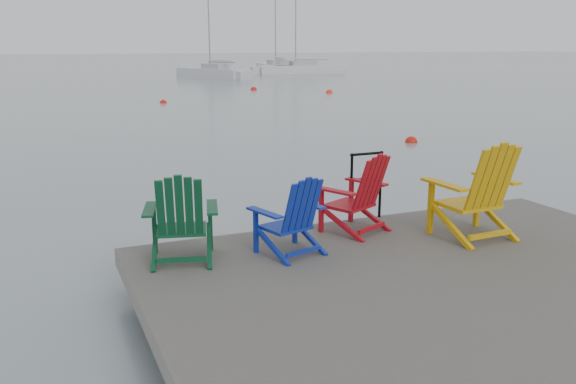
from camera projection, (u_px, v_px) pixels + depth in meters
name	position (u px, v px, depth m)	size (l,w,h in m)	color
ground	(467.00, 335.00, 5.96)	(400.00, 400.00, 0.00)	gray
dock	(470.00, 302.00, 5.88)	(6.00, 5.00, 1.40)	#2D2B28
handrail	(366.00, 179.00, 8.00)	(0.48, 0.04, 0.90)	black
chair_green	(181.00, 217.00, 6.42)	(0.91, 0.86, 0.98)	#0A3B22
chair_blue	(292.00, 215.00, 6.65)	(0.83, 0.79, 0.89)	navy
chair_red	(358.00, 193.00, 7.45)	(0.96, 0.92, 0.98)	#9D0B15
chair_yellow	(478.00, 190.00, 7.19)	(0.96, 0.89, 1.17)	#CA950B
sailboat_near	(213.00, 74.00, 51.35)	(4.69, 7.68, 10.49)	#BDBDC1
sailboat_mid	(277.00, 68.00, 63.47)	(3.92, 9.86, 13.09)	silver
sailboat_far	(300.00, 70.00, 59.48)	(8.36, 2.84, 11.35)	silver
buoy_a	(411.00, 142.00, 17.69)	(0.36, 0.36, 0.36)	#B9170A
buoy_b	(163.00, 103.00, 29.60)	(0.33, 0.33, 0.33)	red
buoy_c	(329.00, 93.00, 35.81)	(0.41, 0.41, 0.41)	red
buoy_d	(254.00, 90.00, 38.17)	(0.40, 0.40, 0.40)	red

